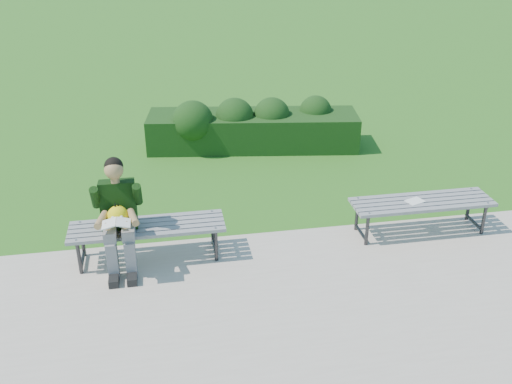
% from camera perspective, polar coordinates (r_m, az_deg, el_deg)
% --- Properties ---
extents(ground, '(80.00, 80.00, 0.00)m').
position_cam_1_polar(ground, '(7.39, 0.04, -4.29)').
color(ground, '#35751B').
rests_on(ground, ground).
extents(walkway, '(30.00, 3.50, 0.02)m').
position_cam_1_polar(walkway, '(5.97, 3.03, -12.66)').
color(walkway, '#B8AA9C').
rests_on(walkway, ground).
extents(hedge, '(3.71, 1.42, 0.92)m').
position_cam_1_polar(hedge, '(9.98, -0.60, 6.63)').
color(hedge, '#15370C').
rests_on(hedge, ground).
extents(bench_left, '(1.80, 0.50, 0.46)m').
position_cam_1_polar(bench_left, '(6.80, -10.80, -3.68)').
color(bench_left, gray).
rests_on(bench_left, walkway).
extents(bench_right, '(1.80, 0.50, 0.46)m').
position_cam_1_polar(bench_right, '(7.53, 16.25, -1.20)').
color(bench_right, gray).
rests_on(bench_right, walkway).
extents(seated_boy, '(0.56, 0.76, 1.31)m').
position_cam_1_polar(seated_boy, '(6.59, -13.62, -2.02)').
color(seated_boy, slate).
rests_on(seated_boy, walkway).
extents(paper_sheet, '(0.26, 0.23, 0.01)m').
position_cam_1_polar(paper_sheet, '(7.46, 15.61, -0.88)').
color(paper_sheet, white).
rests_on(paper_sheet, bench_right).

